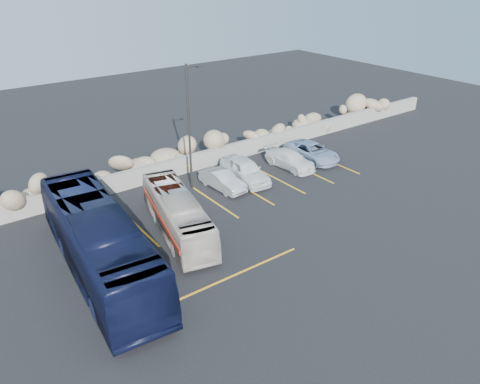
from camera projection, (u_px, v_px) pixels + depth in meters
ground at (251, 271)px, 22.34m from camera, size 90.00×90.00×0.00m
seawall at (139, 177)px, 30.72m from camera, size 60.00×0.40×1.20m
riprap_pile at (130, 161)px, 31.28m from camera, size 54.00×2.80×2.60m
parking_lines at (255, 201)px, 28.83m from camera, size 18.16×9.36×0.01m
lamppost at (190, 125)px, 28.65m from camera, size 1.14×0.18×8.00m
vintage_bus at (177, 214)px, 25.07m from camera, size 3.71×8.37×2.27m
tour_coach at (99, 242)px, 21.59m from camera, size 3.77×12.03×3.30m
car_a at (245, 170)px, 31.27m from camera, size 2.25×4.65×1.53m
car_b at (222, 180)px, 30.22m from camera, size 1.56×3.70×1.19m
car_c at (290, 160)px, 33.38m from camera, size 1.91×4.21×1.20m
car_d at (312, 152)px, 34.66m from camera, size 2.16×4.58×1.27m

